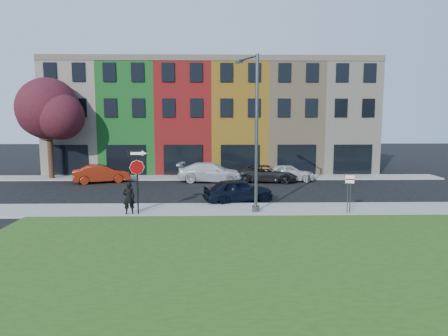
{
  "coord_description": "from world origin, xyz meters",
  "views": [
    {
      "loc": [
        -2.16,
        -18.77,
        5.18
      ],
      "look_at": [
        -1.67,
        4.0,
        2.28
      ],
      "focal_mm": 32.0,
      "sensor_mm": 36.0,
      "label": 1
    }
  ],
  "objects_px": {
    "man": "(129,198)",
    "street_lamp": "(255,134)",
    "stop_sign": "(137,169)",
    "sedan_near": "(238,190)"
  },
  "relations": [
    {
      "from": "stop_sign",
      "to": "street_lamp",
      "type": "xyz_separation_m",
      "value": [
        6.18,
        0.65,
        1.81
      ]
    },
    {
      "from": "man",
      "to": "sedan_near",
      "type": "distance_m",
      "value": 6.88
    },
    {
      "from": "street_lamp",
      "to": "man",
      "type": "bearing_deg",
      "value": 162.09
    },
    {
      "from": "street_lamp",
      "to": "stop_sign",
      "type": "bearing_deg",
      "value": 162.67
    },
    {
      "from": "stop_sign",
      "to": "man",
      "type": "height_order",
      "value": "stop_sign"
    },
    {
      "from": "sedan_near",
      "to": "street_lamp",
      "type": "bearing_deg",
      "value": 175.37
    },
    {
      "from": "man",
      "to": "street_lamp",
      "type": "xyz_separation_m",
      "value": [
        6.66,
        0.63,
        3.34
      ]
    },
    {
      "from": "man",
      "to": "street_lamp",
      "type": "distance_m",
      "value": 7.47
    },
    {
      "from": "stop_sign",
      "to": "man",
      "type": "xyz_separation_m",
      "value": [
        -0.47,
        0.02,
        -1.53
      ]
    },
    {
      "from": "man",
      "to": "sedan_near",
      "type": "bearing_deg",
      "value": -168.42
    }
  ]
}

